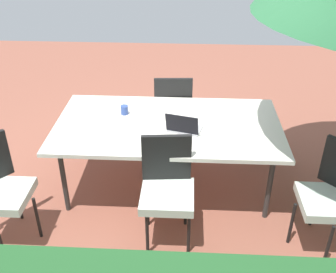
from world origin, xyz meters
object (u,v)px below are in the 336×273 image
Objects in this scene: chair_northwest at (332,193)px; cup at (124,110)px; laptop at (184,127)px; chair_south at (173,107)px; dining_table at (168,127)px; chair_north at (167,186)px.

chair_northwest is 2.16m from cup.
chair_south is at bearing -66.20° from laptop.
chair_south reaches higher than dining_table.
cup is (0.48, 0.62, 0.26)m from chair_south.
dining_table is 1.65m from chair_northwest.
chair_south is (-0.02, -0.80, -0.17)m from dining_table.
dining_table is 0.51m from cup.
chair_northwest is 10.22× the size of cup.
chair_south is 2.13m from chair_northwest.
cup is (0.63, -0.33, 0.00)m from laptop.
cup is (0.47, -0.18, 0.09)m from dining_table.
dining_table is 2.32× the size of chair_northwest.
dining_table is at bearing -27.25° from laptop.
chair_northwest is at bearing 153.41° from cup.
chair_south and chair_northwest have the same top height.
chair_north is 1.09m from cup.
chair_south is 1.00× the size of chair_north.
chair_northwest is at bearing -6.02° from chair_north.
chair_south reaches higher than cup.
chair_north is 2.63× the size of laptop.
chair_north is at bearing 118.16° from cup.
chair_south is at bearing -91.14° from dining_table.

